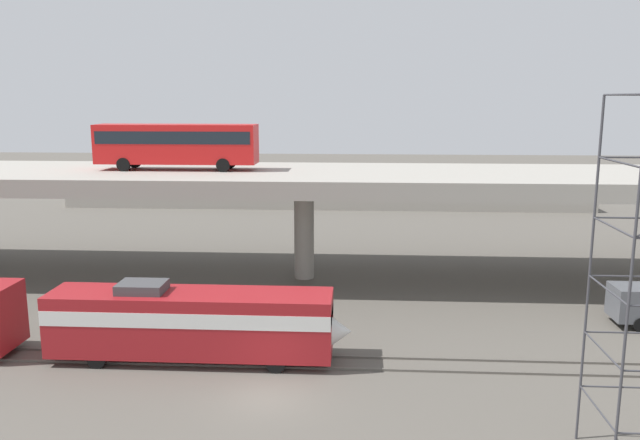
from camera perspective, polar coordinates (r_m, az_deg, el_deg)
name	(u,v)px	position (r m, az deg, el deg)	size (l,w,h in m)	color
ground_plane	(267,397)	(30.49, -4.75, -15.51)	(260.00, 260.00, 0.00)	#565149
rail_strip_near	(276,367)	(33.37, -3.94, -12.97)	(110.00, 0.12, 0.12)	#59544C
rail_strip_far	(280,355)	(34.76, -3.61, -11.96)	(110.00, 0.12, 0.12)	#59544C
train_locomotive	(205,320)	(33.95, -10.24, -8.82)	(15.66, 3.04, 4.18)	maroon
highway_overpass	(304,181)	(47.59, -1.46, 3.51)	(96.00, 12.70, 8.19)	#9E998E
transit_bus_on_overpass	(177,142)	(49.25, -12.65, 6.78)	(12.00, 2.68, 3.40)	red
pier_parking_lot	(327,197)	(83.09, 0.65, 2.10)	(65.36, 10.35, 1.79)	#9E998E
parked_car_0	(487,188)	(82.03, 14.66, 2.81)	(4.05, 1.99, 1.50)	maroon
parked_car_1	(184,185)	(83.56, -12.08, 3.06)	(4.35, 1.88, 1.50)	#B7B7BC
parked_car_2	(126,185)	(85.73, -16.95, 3.02)	(4.29, 1.93, 1.50)	#B7B7BC
parked_car_3	(194,181)	(87.58, -11.22, 3.44)	(4.14, 1.84, 1.50)	#0C4C26
parked_car_4	(375,183)	(83.75, 4.95, 3.28)	(4.52, 1.88, 1.50)	#B7B7BC
parked_car_5	(324,184)	(82.47, 0.33, 3.20)	(4.55, 1.96, 1.50)	#B7B7BC
parked_car_6	(494,185)	(84.58, 15.30, 3.01)	(4.55, 1.90, 1.50)	silver
parked_car_7	(434,183)	(85.54, 10.17, 3.31)	(4.45, 1.87, 1.50)	maroon
harbor_water	(334,181)	(105.97, 1.27, 3.50)	(140.00, 36.00, 0.01)	navy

